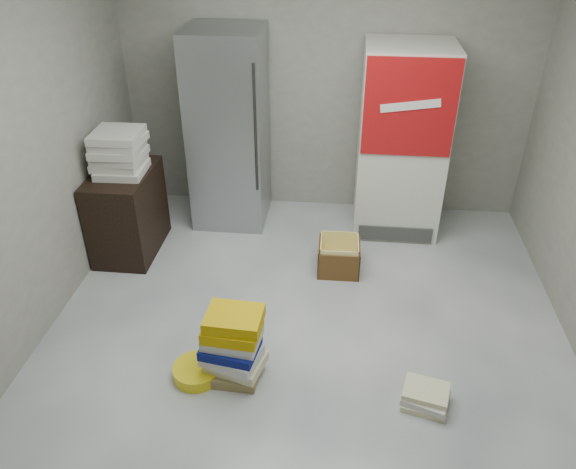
# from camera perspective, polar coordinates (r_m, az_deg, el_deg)

# --- Properties ---
(ground) EXTENTS (5.00, 5.00, 0.00)m
(ground) POSITION_cam_1_polar(r_m,az_deg,el_deg) (4.14, 1.35, -13.50)
(ground) COLOR silver
(ground) RESTS_ON ground
(room_shell) EXTENTS (4.04, 5.04, 2.82)m
(room_shell) POSITION_cam_1_polar(r_m,az_deg,el_deg) (3.13, 1.77, 10.33)
(room_shell) COLOR gray
(room_shell) RESTS_ON ground
(steel_fridge) EXTENTS (0.70, 0.72, 1.90)m
(steel_fridge) POSITION_cam_1_polar(r_m,az_deg,el_deg) (5.52, -6.03, 10.53)
(steel_fridge) COLOR #B0B2B8
(steel_fridge) RESTS_ON ground
(coke_cooler) EXTENTS (0.80, 0.73, 1.80)m
(coke_cooler) POSITION_cam_1_polar(r_m,az_deg,el_deg) (5.45, 11.47, 9.24)
(coke_cooler) COLOR silver
(coke_cooler) RESTS_ON ground
(wood_shelf) EXTENTS (0.50, 0.80, 0.80)m
(wood_shelf) POSITION_cam_1_polar(r_m,az_deg,el_deg) (5.36, -15.97, 2.21)
(wood_shelf) COLOR black
(wood_shelf) RESTS_ON ground
(supply_box_stack) EXTENTS (0.44, 0.43, 0.39)m
(supply_box_stack) POSITION_cam_1_polar(r_m,az_deg,el_deg) (5.10, -16.79, 8.02)
(supply_box_stack) COLOR silver
(supply_box_stack) RESTS_ON wood_shelf
(phonebook_stack_main) EXTENTS (0.46, 0.40, 0.55)m
(phonebook_stack_main) POSITION_cam_1_polar(r_m,az_deg,el_deg) (3.92, -5.63, -11.18)
(phonebook_stack_main) COLOR olive
(phonebook_stack_main) RESTS_ON ground
(phonebook_stack_side) EXTENTS (0.35, 0.32, 0.13)m
(phonebook_stack_side) POSITION_cam_1_polar(r_m,az_deg,el_deg) (3.97, 13.80, -15.77)
(phonebook_stack_side) COLOR beige
(phonebook_stack_side) RESTS_ON ground
(cardboard_box) EXTENTS (0.37, 0.37, 0.30)m
(cardboard_box) POSITION_cam_1_polar(r_m,az_deg,el_deg) (5.04, 5.18, -2.37)
(cardboard_box) COLOR yellow
(cardboard_box) RESTS_ON ground
(bucket_lid) EXTENTS (0.43, 0.43, 0.09)m
(bucket_lid) POSITION_cam_1_polar(r_m,az_deg,el_deg) (4.11, -9.23, -13.56)
(bucket_lid) COLOR yellow
(bucket_lid) RESTS_ON ground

